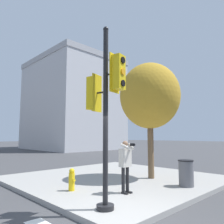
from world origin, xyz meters
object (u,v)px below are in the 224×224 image
object	(u,v)px
traffic_signal_pole	(105,103)
street_tree	(150,96)
trash_bin	(186,173)
person_photographer	(126,162)
fire_hydrant	(72,180)

from	to	relation	value
traffic_signal_pole	street_tree	bearing A→B (deg)	20.84
street_tree	trash_bin	world-z (taller)	street_tree
traffic_signal_pole	person_photographer	size ratio (longest dim) A/B	2.88
fire_hydrant	street_tree	bearing A→B (deg)	-8.98
traffic_signal_pole	person_photographer	distance (m)	2.40
street_tree	fire_hydrant	world-z (taller)	street_tree
person_photographer	trash_bin	size ratio (longest dim) A/B	1.76
traffic_signal_pole	trash_bin	distance (m)	4.44
fire_hydrant	trash_bin	size ratio (longest dim) A/B	0.78
traffic_signal_pole	person_photographer	xyz separation A→B (m)	(1.54, 0.70, -1.70)
person_photographer	fire_hydrant	world-z (taller)	person_photographer
person_photographer	fire_hydrant	distance (m)	1.94
street_tree	fire_hydrant	distance (m)	4.98
traffic_signal_pole	street_tree	world-z (taller)	street_tree
person_photographer	trash_bin	world-z (taller)	person_photographer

